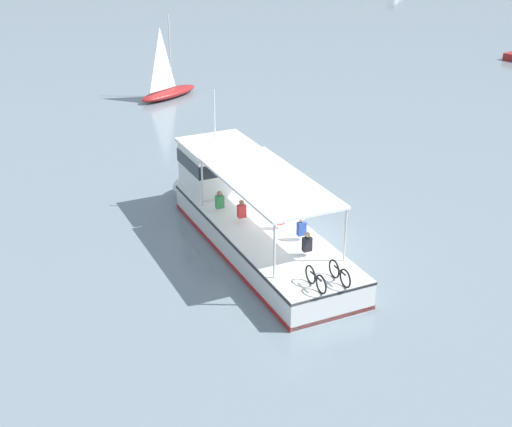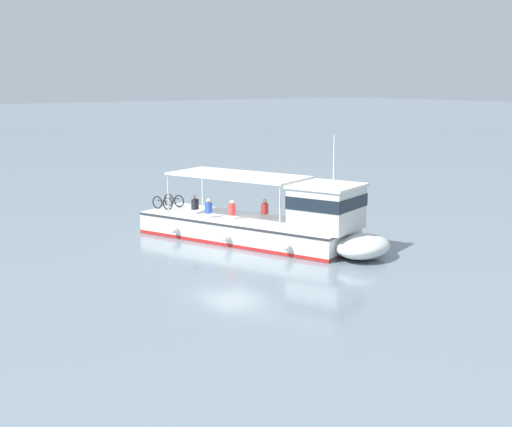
# 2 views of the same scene
# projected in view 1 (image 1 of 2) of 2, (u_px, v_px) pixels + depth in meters

# --- Properties ---
(ground_plane) EXTENTS (400.00, 400.00, 0.00)m
(ground_plane) POSITION_uv_depth(u_px,v_px,m) (293.00, 240.00, 29.07)
(ground_plane) COLOR slate
(ferry_main) EXTENTS (7.19, 13.00, 5.32)m
(ferry_main) POSITION_uv_depth(u_px,v_px,m) (245.00, 213.00, 29.02)
(ferry_main) COLOR white
(ferry_main) RESTS_ON ground
(sailboat_outer_anchorage) EXTENTS (4.34, 4.43, 5.40)m
(sailboat_outer_anchorage) POSITION_uv_depth(u_px,v_px,m) (168.00, 90.00, 47.97)
(sailboat_outer_anchorage) COLOR maroon
(sailboat_outer_anchorage) RESTS_ON ground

